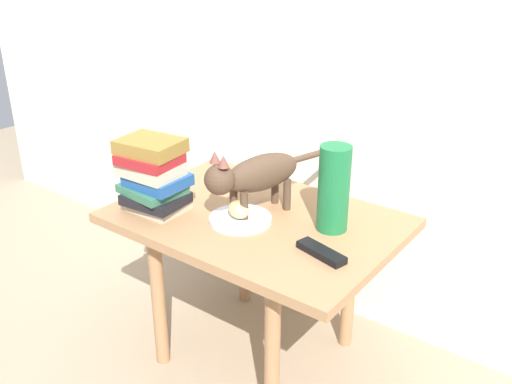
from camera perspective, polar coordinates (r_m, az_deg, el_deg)
The scene contains 10 objects.
ground_plane at distance 2.02m, azimuth 0.00°, elevation -15.72°, with size 6.00×6.00×0.00m, color gray.
back_panel at distance 1.91m, azimuth 7.91°, elevation 18.11°, with size 4.00×0.04×2.20m, color silver.
side_table at distance 1.76m, azimuth 0.00°, elevation -4.36°, with size 0.85×0.59×0.52m.
plate at distance 1.70m, azimuth -1.59°, elevation -2.74°, with size 0.19×0.19×0.01m, color silver.
bread_roll at distance 1.68m, azimuth -1.75°, elevation -1.78°, with size 0.08×0.06×0.05m, color #E0BC7A.
cat at distance 1.68m, azimuth -0.19°, elevation 1.74°, with size 0.18×0.46×0.23m.
book_stack at distance 1.75m, azimuth -10.31°, elevation 1.61°, with size 0.21×0.17×0.23m.
green_vase at distance 1.62m, azimuth 7.83°, elevation 0.34°, with size 0.09×0.09×0.25m, color #196B38.
candle_jar at distance 1.97m, azimuth -0.93°, elevation 2.21°, with size 0.07×0.07×0.08m.
tv_remote at distance 1.53m, azimuth 6.59°, elevation -6.04°, with size 0.15×0.04×0.02m, color black.
Camera 1 is at (0.93, -1.24, 1.29)m, focal length 39.73 mm.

